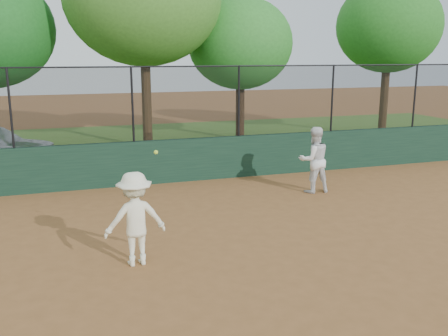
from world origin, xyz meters
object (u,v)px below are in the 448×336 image
object	(u,v)px
player_second	(314,160)
player_main	(135,219)
tree_3	(241,44)
tree_4	(389,26)

from	to	relation	value
player_second	player_main	size ratio (longest dim) A/B	0.84
player_main	tree_3	world-z (taller)	tree_3
player_main	tree_3	xyz separation A→B (m)	(6.10, 11.56, 3.12)
tree_3	tree_4	bearing A→B (deg)	-10.49
tree_3	player_main	bearing A→B (deg)	-117.84
tree_4	tree_3	bearing A→B (deg)	169.51
player_second	tree_3	bearing A→B (deg)	-94.39
player_main	tree_3	distance (m)	13.44
player_second	tree_3	size ratio (longest dim) A/B	0.29
player_main	tree_3	size ratio (longest dim) A/B	0.35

